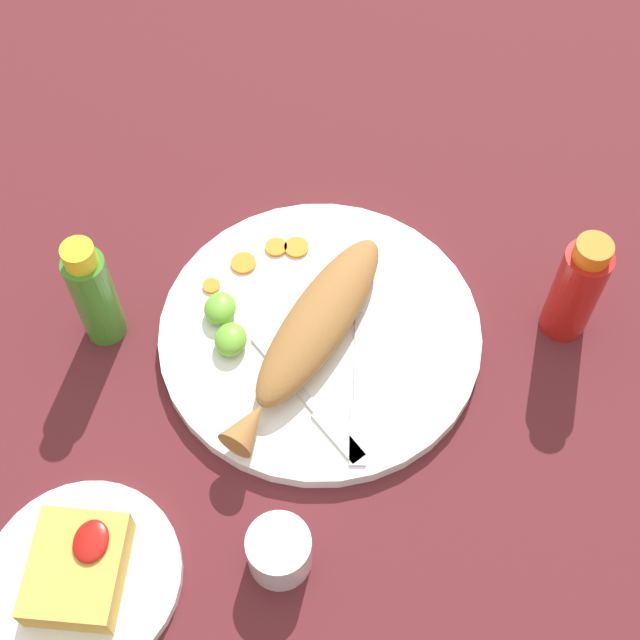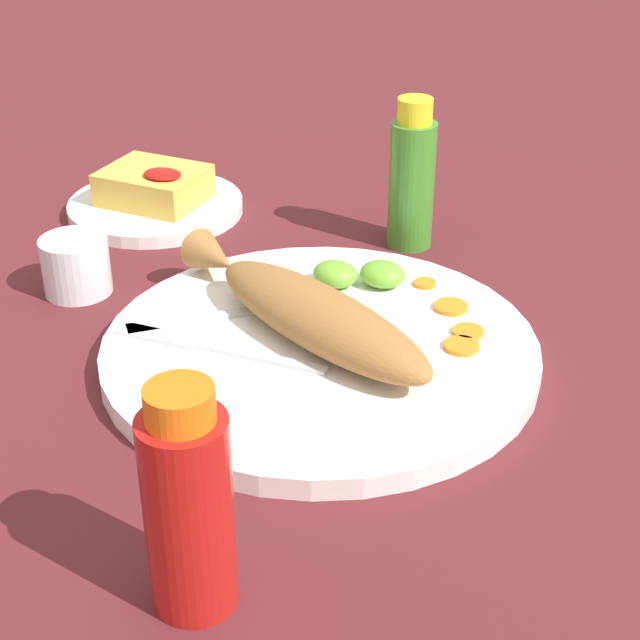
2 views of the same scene
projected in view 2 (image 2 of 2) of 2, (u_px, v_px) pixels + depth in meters
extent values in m
plane|color=#561E23|center=(320.00, 360.00, 0.82)|extent=(4.00, 4.00, 0.00)
cylinder|color=white|center=(320.00, 350.00, 0.81)|extent=(0.36, 0.36, 0.02)
ellipsoid|color=#996633|center=(320.00, 318.00, 0.80)|extent=(0.25, 0.16, 0.04)
cone|color=#996633|center=(215.00, 258.00, 0.89)|extent=(0.07, 0.06, 0.04)
cube|color=silver|center=(260.00, 357.00, 0.78)|extent=(0.12, 0.02, 0.00)
cube|color=silver|center=(158.00, 336.00, 0.81)|extent=(0.07, 0.02, 0.00)
cube|color=silver|center=(273.00, 307.00, 0.85)|extent=(0.09, 0.09, 0.00)
cube|color=silver|center=(168.00, 324.00, 0.83)|extent=(0.06, 0.06, 0.00)
cylinder|color=orange|center=(461.00, 346.00, 0.80)|extent=(0.03, 0.03, 0.00)
cylinder|color=orange|center=(468.00, 332.00, 0.82)|extent=(0.03, 0.03, 0.00)
cylinder|color=orange|center=(451.00, 307.00, 0.85)|extent=(0.03, 0.03, 0.00)
cylinder|color=orange|center=(425.00, 283.00, 0.89)|extent=(0.02, 0.02, 0.00)
ellipsoid|color=#6BB233|center=(382.00, 274.00, 0.89)|extent=(0.04, 0.04, 0.02)
ellipsoid|color=#6BB233|center=(335.00, 274.00, 0.89)|extent=(0.04, 0.04, 0.02)
cylinder|color=#B21914|center=(189.00, 514.00, 0.55)|extent=(0.05, 0.05, 0.13)
cylinder|color=orange|center=(180.00, 405.00, 0.52)|extent=(0.04, 0.04, 0.02)
cylinder|color=#3D8428|center=(411.00, 185.00, 0.98)|extent=(0.05, 0.05, 0.13)
cylinder|color=yellow|center=(415.00, 111.00, 0.94)|extent=(0.03, 0.03, 0.02)
cylinder|color=silver|center=(76.00, 265.00, 0.91)|extent=(0.06, 0.06, 0.05)
cylinder|color=white|center=(78.00, 280.00, 0.92)|extent=(0.05, 0.05, 0.02)
cylinder|color=white|center=(156.00, 207.00, 1.08)|extent=(0.19, 0.19, 0.01)
cube|color=gold|center=(154.00, 185.00, 1.07)|extent=(0.11, 0.09, 0.04)
ellipsoid|color=#AD140F|center=(162.00, 174.00, 1.04)|extent=(0.04, 0.03, 0.01)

